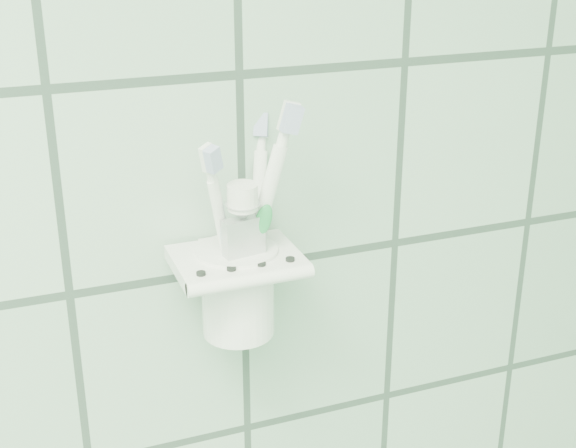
# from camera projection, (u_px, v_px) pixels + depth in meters

# --- Properties ---
(holder_bracket) EXTENTS (0.11, 0.10, 0.03)m
(holder_bracket) POSITION_uv_depth(u_px,v_px,m) (236.00, 262.00, 0.71)
(holder_bracket) COLOR white
(holder_bracket) RESTS_ON wall_back
(cup) EXTENTS (0.07, 0.07, 0.08)m
(cup) POSITION_uv_depth(u_px,v_px,m) (238.00, 287.00, 0.73)
(cup) COLOR white
(cup) RESTS_ON holder_bracket
(toothbrush_pink) EXTENTS (0.05, 0.05, 0.19)m
(toothbrush_pink) POSITION_uv_depth(u_px,v_px,m) (237.00, 222.00, 0.72)
(toothbrush_pink) COLOR white
(toothbrush_pink) RESTS_ON cup
(toothbrush_blue) EXTENTS (0.04, 0.07, 0.19)m
(toothbrush_blue) POSITION_uv_depth(u_px,v_px,m) (251.00, 226.00, 0.70)
(toothbrush_blue) COLOR white
(toothbrush_blue) RESTS_ON cup
(toothbrush_orange) EXTENTS (0.06, 0.02, 0.22)m
(toothbrush_orange) POSITION_uv_depth(u_px,v_px,m) (227.00, 218.00, 0.69)
(toothbrush_orange) COLOR white
(toothbrush_orange) RESTS_ON cup
(toothpaste_tube) EXTENTS (0.04, 0.04, 0.14)m
(toothpaste_tube) POSITION_uv_depth(u_px,v_px,m) (244.00, 246.00, 0.70)
(toothpaste_tube) COLOR silver
(toothpaste_tube) RESTS_ON cup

